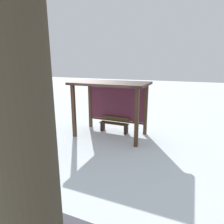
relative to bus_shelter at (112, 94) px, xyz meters
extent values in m
plane|color=white|center=(0.00, -0.24, -1.95)|extent=(60.00, 60.00, 0.00)
cube|color=#432C1C|center=(-1.48, -1.01, -0.74)|extent=(0.14, 0.14, 2.41)
cube|color=#432C1C|center=(1.48, -1.01, -0.74)|extent=(0.14, 0.14, 2.41)
cube|color=#432C1C|center=(-1.48, 0.53, -0.74)|extent=(0.14, 0.14, 2.41)
cube|color=#432C1C|center=(1.48, 0.53, -0.74)|extent=(0.14, 0.14, 2.41)
cube|color=#35231D|center=(0.00, -0.24, 0.52)|extent=(3.39, 1.97, 0.11)
cube|color=#572132|center=(0.00, 0.53, -0.51)|extent=(2.82, 0.08, 1.74)
cube|color=#432C1C|center=(0.00, 0.51, -1.44)|extent=(2.82, 0.06, 0.08)
cube|color=#4C3719|center=(0.00, 0.23, -1.50)|extent=(1.46, 0.37, 0.03)
cube|color=#4C3719|center=(0.00, 0.40, -1.30)|extent=(1.38, 0.04, 0.20)
cube|color=black|center=(0.63, 0.23, -1.73)|extent=(0.12, 0.31, 0.44)
cube|color=black|center=(-0.63, 0.23, -1.73)|extent=(0.12, 0.31, 0.44)
cube|color=#3A485C|center=(-1.53, -3.95, -0.80)|extent=(0.42, 0.51, 0.65)
sphere|color=tan|center=(-1.53, -3.95, -0.36)|extent=(0.22, 0.22, 0.22)
cylinder|color=navy|center=(-1.59, -3.82, -1.54)|extent=(0.18, 0.18, 0.83)
cylinder|color=navy|center=(-1.47, -4.09, -1.54)|extent=(0.18, 0.18, 0.83)
cylinder|color=#3A485C|center=(-1.42, -3.71, -0.83)|extent=(0.12, 0.12, 0.59)
cylinder|color=#3A485C|center=(-1.64, -4.20, -0.83)|extent=(0.12, 0.12, 0.59)
cylinder|color=#88745B|center=(-1.79, -4.58, -1.41)|extent=(0.15, 0.10, 0.20)
cylinder|color=#88745B|center=(-1.91, -4.45, -1.77)|extent=(0.07, 0.07, 0.36)
cylinder|color=#3E3527|center=(2.64, -7.47, 0.95)|extent=(0.35, 0.35, 5.80)
camera|label=1|loc=(3.45, -8.17, 1.40)|focal=30.94mm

